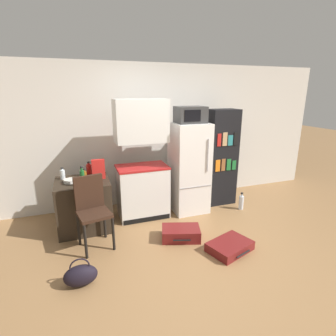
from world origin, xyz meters
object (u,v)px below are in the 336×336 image
Objects in this scene: bottle_green_tall at (82,178)px; suitcase_small_flat at (181,233)px; kitchen_hutch at (142,165)px; water_bottle_front at (241,202)px; bottle_clear_short at (63,174)px; bookshelf at (221,158)px; refrigerator at (189,168)px; bottle_amber_beer at (84,176)px; bowl at (70,181)px; suitcase_large_flat at (230,246)px; chair at (92,205)px; side_table at (84,204)px; cereal_box at (98,169)px; microwave at (190,115)px; bottle_ketchup_red at (89,169)px; handbag at (81,275)px.

bottle_green_tall reaches higher than suitcase_small_flat.
kitchen_hutch is 6.11× the size of water_bottle_front.
bottle_clear_short is 0.29× the size of suitcase_small_flat.
bottle_clear_short is 0.57× the size of water_bottle_front.
bookshelf is 9.66× the size of bottle_clear_short.
refrigerator is 7.98× the size of bottle_amber_beer.
bowl is at bearing 168.96° from suitcase_small_flat.
bottle_green_tall is at bearing -159.38° from kitchen_hutch.
bookshelf reaches higher than refrigerator.
suitcase_large_flat is at bearing -33.53° from bowl.
water_bottle_front is at bearing -5.30° from chair.
refrigerator is (1.77, 0.06, 0.39)m from side_table.
suitcase_small_flat is (-0.50, -0.88, -0.69)m from refrigerator.
kitchen_hutch is 1.11× the size of bookshelf.
bowl is 2.43m from suitcase_large_flat.
side_table is at bearing -178.01° from refrigerator.
cereal_box is (0.25, 0.02, 0.53)m from side_table.
refrigerator is 1.79m from bottle_green_tall.
side_table is 0.44× the size of bookshelf.
microwave is at bearing 160.47° from water_bottle_front.
bottle_clear_short is at bearing 146.41° from side_table.
cereal_box is at bearing 48.20° from bottle_green_tall.
bookshelf is at bearing 9.90° from bottle_green_tall.
suitcase_large_flat is (1.73, -1.26, -0.79)m from bottle_amber_beer.
bookshelf is at bearing 5.14° from bottle_amber_beer.
bookshelf is (0.69, 0.11, 0.10)m from refrigerator.
kitchen_hutch reaches higher than bottle_green_tall.
side_table is 3.67× the size of bottle_ketchup_red.
bottle_green_tall is 0.22m from bottle_amber_beer.
refrigerator is 1.22m from suitcase_small_flat.
bottle_clear_short is (-0.31, 0.22, -0.01)m from bottle_amber_beer.
chair is at bearing -160.40° from microwave.
bottle_amber_beer reaches higher than suitcase_large_flat.
side_table is at bearing 91.88° from bottle_green_tall.
cereal_box is at bearing -178.37° from microwave.
bottle_amber_beer is at bearing 81.01° from bottle_green_tall.
bowl is (-1.11, -0.12, -0.10)m from kitchen_hutch.
kitchen_hutch is 5.37× the size of handbag.
chair is (0.08, -0.28, -0.30)m from bottle_green_tall.
water_bottle_front is (2.78, 1.06, 0.01)m from handbag.
bookshelf is 2.33m from bottle_ketchup_red.
refrigerator is at bearing -170.90° from bookshelf.
handbag is (-0.21, -0.78, -0.46)m from chair.
handbag is at bearing -141.82° from suitcase_small_flat.
chair is at bearing -80.36° from side_table.
chair is at bearing 75.23° from handbag.
bowl reaches higher than water_bottle_front.
chair is at bearing -84.24° from bottle_amber_beer.
bottle_ketchup_red is 0.33m from bottle_amber_beer.
side_table reaches higher than water_bottle_front.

